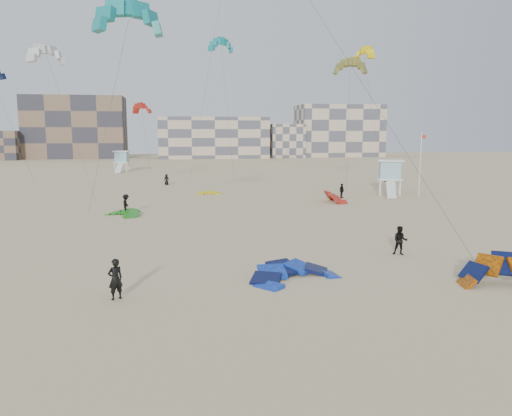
{
  "coord_description": "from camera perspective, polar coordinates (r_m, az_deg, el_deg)",
  "views": [
    {
      "loc": [
        -1.33,
        -21.57,
        7.55
      ],
      "look_at": [
        3.12,
        6.0,
        3.31
      ],
      "focal_mm": 35.0,
      "sensor_mm": 36.0,
      "label": 1
    }
  ],
  "objects": [
    {
      "name": "condo_mid",
      "position": [
        152.0,
        -4.95,
        8.02
      ],
      "size": [
        32.0,
        16.0,
        12.0
      ],
      "primitive_type": "cube",
      "color": "#C3AE8F",
      "rests_on": "ground"
    },
    {
      "name": "kite_ground_orange",
      "position": [
        27.65,
        26.57,
        -8.15
      ],
      "size": [
        5.84,
        5.84,
        4.29
      ],
      "primitive_type": null,
      "rotation": [
        0.78,
        0.0,
        -0.51
      ],
      "color": "#D66701",
      "rests_on": "ground"
    },
    {
      "name": "kite_ground_red_far",
      "position": [
        55.3,
        9.1,
        0.68
      ],
      "size": [
        4.15,
        4.02,
        3.7
      ],
      "primitive_type": null,
      "rotation": [
        0.67,
        0.0,
        1.51
      ],
      "color": "red",
      "rests_on": "ground"
    },
    {
      "name": "kite_fly_red",
      "position": [
        79.3,
        -12.93,
        10.95
      ],
      "size": [
        4.47,
        4.5,
        11.39
      ],
      "rotation": [
        0.0,
        0.0,
        2.49
      ],
      "color": "red",
      "rests_on": "ground"
    },
    {
      "name": "kitesurfer_d",
      "position": [
        58.74,
        9.78,
        1.96
      ],
      "size": [
        0.56,
        1.04,
        1.69
      ],
      "primitive_type": "imported",
      "rotation": [
        0.0,
        0.0,
        1.72
      ],
      "color": "black",
      "rests_on": "ground"
    },
    {
      "name": "kitesurfer_c",
      "position": [
        47.92,
        -14.63,
        0.42
      ],
      "size": [
        0.84,
        1.29,
        1.88
      ],
      "primitive_type": "imported",
      "rotation": [
        0.0,
        0.0,
        1.45
      ],
      "color": "black",
      "rests_on": "ground"
    },
    {
      "name": "kite_ground_yellow",
      "position": [
        61.78,
        -5.38,
        1.58
      ],
      "size": [
        2.86,
        3.05,
        1.1
      ],
      "primitive_type": null,
      "rotation": [
        0.17,
        0.0,
        -0.0
      ],
      "color": "#E4E209",
      "rests_on": "ground"
    },
    {
      "name": "condo_west_b",
      "position": [
        158.19,
        -19.85,
        8.66
      ],
      "size": [
        28.0,
        14.0,
        18.0
      ],
      "primitive_type": "cube",
      "color": "brown",
      "rests_on": "ground"
    },
    {
      "name": "kitesurfer_b",
      "position": [
        32.27,
        16.16,
        -3.6
      ],
      "size": [
        1.09,
        1.0,
        1.81
      ],
      "primitive_type": "imported",
      "rotation": [
        0.0,
        0.0,
        -0.45
      ],
      "color": "black",
      "rests_on": "ground"
    },
    {
      "name": "lifeguard_tower_near",
      "position": [
        62.8,
        15.06,
        3.38
      ],
      "size": [
        3.88,
        6.33,
        4.28
      ],
      "rotation": [
        0.0,
        0.0,
        -0.35
      ],
      "color": "white",
      "rests_on": "ground"
    },
    {
      "name": "kite_fly_teal_b",
      "position": [
        79.19,
        -4.0,
        17.96
      ],
      "size": [
        5.0,
        4.86,
        20.53
      ],
      "rotation": [
        0.0,
        0.0,
        0.42
      ],
      "color": "teal",
      "rests_on": "ground"
    },
    {
      "name": "kite_fly_grey",
      "position": [
        56.17,
        -22.8,
        15.73
      ],
      "size": [
        7.36,
        7.24,
        15.44
      ],
      "rotation": [
        0.0,
        0.0,
        0.7
      ],
      "color": "silver",
      "rests_on": "ground"
    },
    {
      "name": "kite_fly_teal_a",
      "position": [
        37.06,
        -14.36,
        20.09
      ],
      "size": [
        6.87,
        7.97,
        15.67
      ],
      "rotation": [
        0.0,
        0.0,
        0.23
      ],
      "color": "teal",
      "rests_on": "ground"
    },
    {
      "name": "kitesurfer_main",
      "position": [
        23.76,
        -15.78,
        -7.82
      ],
      "size": [
        0.83,
        0.75,
        1.91
      ],
      "primitive_type": "imported",
      "rotation": [
        0.0,
        0.0,
        3.67
      ],
      "color": "black",
      "rests_on": "ground"
    },
    {
      "name": "kitesurfer_f",
      "position": [
        79.11,
        14.68,
        3.55
      ],
      "size": [
        1.42,
        1.73,
        1.86
      ],
      "primitive_type": "imported",
      "rotation": [
        0.0,
        0.0,
        -0.97
      ],
      "color": "black",
      "rests_on": "ground"
    },
    {
      "name": "kite_fly_yellow",
      "position": [
        72.77,
        12.22,
        16.75
      ],
      "size": [
        8.41,
        9.2,
        18.39
      ],
      "rotation": [
        0.0,
        0.0,
        -1.21
      ],
      "color": "#E4E209",
      "rests_on": "ground"
    },
    {
      "name": "kitesurfer_e",
      "position": [
        73.3,
        -10.19,
        3.21
      ],
      "size": [
        0.8,
        0.54,
        1.6
      ],
      "primitive_type": "imported",
      "rotation": [
        0.0,
        0.0,
        0.04
      ],
      "color": "black",
      "rests_on": "ground"
    },
    {
      "name": "flagpole",
      "position": [
        62.4,
        18.28,
        4.9
      ],
      "size": [
        0.61,
        0.09,
        7.52
      ],
      "color": "white",
      "rests_on": "ground"
    },
    {
      "name": "ground",
      "position": [
        22.89,
        -5.41,
        -10.67
      ],
      "size": [
        320.0,
        320.0,
        0.0
      ],
      "primitive_type": "plane",
      "color": "#CAB787",
      "rests_on": "ground"
    },
    {
      "name": "condo_east",
      "position": [
        161.92,
        9.42,
        8.68
      ],
      "size": [
        26.0,
        14.0,
        16.0
      ],
      "primitive_type": "cube",
      "color": "#C3AE8F",
      "rests_on": "ground"
    },
    {
      "name": "kite_ground_green",
      "position": [
        47.32,
        -15.01,
        -0.84
      ],
      "size": [
        5.39,
        5.37,
        1.9
      ],
      "primitive_type": null,
      "rotation": [
        0.25,
        0.0,
        -0.84
      ],
      "color": "#229721",
      "rests_on": "ground"
    },
    {
      "name": "kite_ground_blue",
      "position": [
        26.35,
        4.45,
        -8.05
      ],
      "size": [
        6.53,
        6.66,
        2.45
      ],
      "primitive_type": null,
      "rotation": [
        0.25,
        0.0,
        0.41
      ],
      "color": "blue",
      "rests_on": "ground"
    },
    {
      "name": "kite_fly_olive",
      "position": [
        63.8,
        10.71,
        15.48
      ],
      "size": [
        5.07,
        8.83,
        15.95
      ],
      "rotation": [
        0.0,
        0.0,
        -0.41
      ],
      "color": "olive",
      "rests_on": "ground"
    },
    {
      "name": "lifeguard_tower_far",
      "position": [
        99.71,
        -15.07,
        5.16
      ],
      "size": [
        3.21,
        5.73,
        4.06
      ],
      "rotation": [
        0.0,
        0.0,
        -0.13
      ],
      "color": "white",
      "rests_on": "ground"
    },
    {
      "name": "condo_fill_right",
      "position": [
        153.26,
        3.42,
        7.67
      ],
      "size": [
        10.0,
        10.0,
        10.0
      ],
      "primitive_type": "cube",
      "color": "#C3AE8F",
      "rests_on": "ground"
    }
  ]
}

